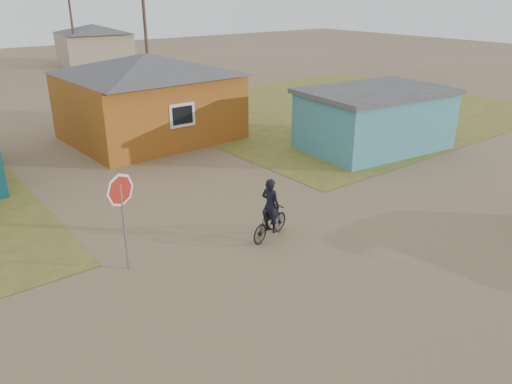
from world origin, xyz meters
TOP-DOWN VIEW (x-y plane):
  - ground at (0.00, 0.00)m, footprint 120.00×120.00m
  - grass_ne at (14.00, 13.00)m, footprint 20.00×18.00m
  - house_yellow at (2.50, 14.00)m, footprint 7.72×6.76m
  - shed_turquoise at (9.50, 6.50)m, footprint 6.71×4.93m
  - house_beige_east at (10.00, 40.00)m, footprint 6.95×6.05m
  - utility_pole_near at (6.50, 22.00)m, footprint 1.40×0.20m
  - utility_pole_far at (7.50, 38.00)m, footprint 1.40×0.20m
  - stop_sign at (-3.51, 3.46)m, footprint 0.83×0.08m
  - cyclist at (0.38, 2.56)m, footprint 1.64×0.86m

SIDE VIEW (x-z plane):
  - ground at x=0.00m, z-range 0.00..0.00m
  - grass_ne at x=14.00m, z-range 0.00..0.01m
  - cyclist at x=0.38m, z-range -0.24..1.54m
  - shed_turquoise at x=9.50m, z-range 0.01..2.61m
  - house_beige_east at x=10.00m, z-range 0.06..3.66m
  - stop_sign at x=-3.51m, z-range 0.59..3.14m
  - house_yellow at x=2.50m, z-range 0.05..3.95m
  - utility_pole_near at x=6.50m, z-range 0.14..8.14m
  - utility_pole_far at x=7.50m, z-range 0.14..8.14m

